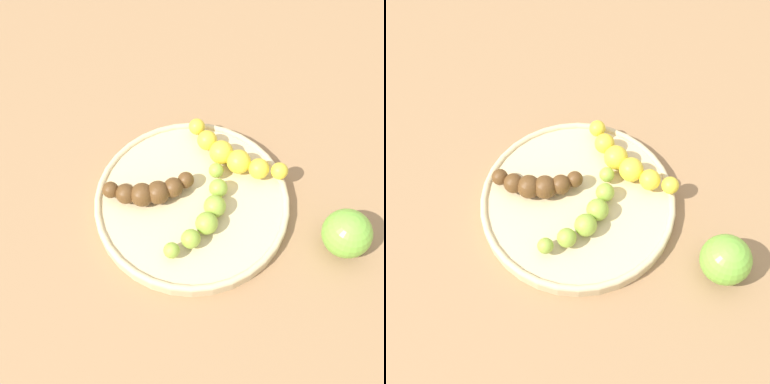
% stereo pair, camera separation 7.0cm
% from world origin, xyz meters
% --- Properties ---
extents(ground_plane, '(2.40, 2.40, 0.00)m').
position_xyz_m(ground_plane, '(0.00, 0.00, 0.00)').
color(ground_plane, '#936D47').
extents(fruit_bowl, '(0.28, 0.28, 0.02)m').
position_xyz_m(fruit_bowl, '(0.00, 0.00, 0.01)').
color(fruit_bowl, '#D1B784').
rests_on(fruit_bowl, ground_plane).
extents(banana_yellow, '(0.10, 0.15, 0.04)m').
position_xyz_m(banana_yellow, '(0.08, 0.04, 0.04)').
color(banana_yellow, yellow).
rests_on(banana_yellow, fruit_bowl).
extents(banana_overripe, '(0.13, 0.06, 0.03)m').
position_xyz_m(banana_overripe, '(-0.05, 0.03, 0.04)').
color(banana_overripe, '#593819').
rests_on(banana_overripe, fruit_bowl).
extents(banana_green, '(0.13, 0.12, 0.03)m').
position_xyz_m(banana_green, '(0.01, -0.04, 0.03)').
color(banana_green, '#8CAD38').
rests_on(banana_green, fruit_bowl).
extents(apple_green, '(0.07, 0.07, 0.07)m').
position_xyz_m(apple_green, '(0.17, -0.14, 0.03)').
color(apple_green, '#72B238').
rests_on(apple_green, ground_plane).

